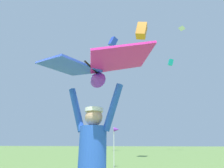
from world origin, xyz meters
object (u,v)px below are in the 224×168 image
at_px(kite_flyer_person, 92,164).
at_px(marker_flag, 116,132).
at_px(held_stunt_kite, 93,67).
at_px(distant_kite_blue_high_left, 113,42).
at_px(distant_kite_white_overhead_distant, 182,28).
at_px(distant_kite_teal_low_left, 171,62).
at_px(distant_kite_orange_high_right, 142,31).

xyz_separation_m(kite_flyer_person, marker_flag, (-0.44, 6.76, 0.75)).
xyz_separation_m(held_stunt_kite, distant_kite_blue_high_left, (-2.19, 19.66, 13.50)).
bearing_deg(marker_flag, distant_kite_white_overhead_distant, 58.25).
bearing_deg(distant_kite_teal_low_left, held_stunt_kite, -105.89).
height_order(distant_kite_white_overhead_distant, distant_kite_orange_high_right, distant_kite_white_overhead_distant).
relative_size(distant_kite_orange_high_right, distant_kite_blue_high_left, 0.86).
relative_size(distant_kite_teal_low_left, distant_kite_blue_high_left, 0.80).
xyz_separation_m(distant_kite_white_overhead_distant, distant_kite_blue_high_left, (-11.04, -2.16, -3.05)).
xyz_separation_m(held_stunt_kite, distant_kite_orange_high_right, (1.47, 10.11, 8.03)).
distance_m(held_stunt_kite, distant_kite_teal_low_left, 30.69).
height_order(distant_kite_teal_low_left, marker_flag, distant_kite_teal_low_left).
xyz_separation_m(distant_kite_teal_low_left, distant_kite_blue_high_left, (-9.81, -7.10, 0.55)).
bearing_deg(held_stunt_kite, kite_flyer_person, 79.37).
height_order(kite_flyer_person, distant_kite_blue_high_left, distant_kite_blue_high_left).
bearing_deg(distant_kite_white_overhead_distant, distant_kite_blue_high_left, -168.93).
height_order(held_stunt_kite, distant_kite_teal_low_left, distant_kite_teal_low_left).
xyz_separation_m(distant_kite_blue_high_left, marker_flag, (1.76, -12.83, -14.00)).
distance_m(distant_kite_white_overhead_distant, marker_flag, 24.52).
bearing_deg(kite_flyer_person, held_stunt_kite, -100.63).
bearing_deg(distant_kite_orange_high_right, marker_flag, -120.12).
xyz_separation_m(distant_kite_orange_high_right, distant_kite_blue_high_left, (-3.67, 9.55, 5.47)).
bearing_deg(distant_kite_blue_high_left, kite_flyer_person, -83.58).
bearing_deg(distant_kite_white_overhead_distant, distant_kite_orange_high_right, -122.20).
distance_m(held_stunt_kite, marker_flag, 6.86).
height_order(distant_kite_white_overhead_distant, distant_kite_teal_low_left, distant_kite_white_overhead_distant).
bearing_deg(distant_kite_teal_low_left, kite_flyer_person, -105.91).
distance_m(distant_kite_white_overhead_distant, distant_kite_teal_low_left, 6.24).
bearing_deg(distant_kite_white_overhead_distant, marker_flag, -121.75).
height_order(distant_kite_orange_high_right, marker_flag, distant_kite_orange_high_right).
bearing_deg(kite_flyer_person, distant_kite_white_overhead_distant, 67.89).
xyz_separation_m(held_stunt_kite, marker_flag, (-0.43, 6.83, -0.50)).
bearing_deg(marker_flag, distant_kite_blue_high_left, 97.83).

